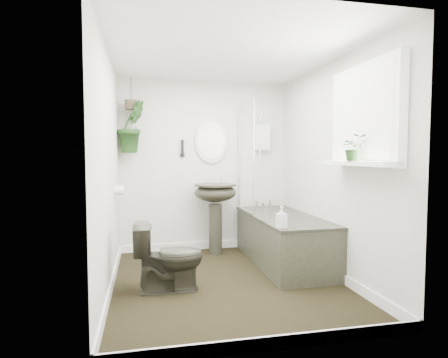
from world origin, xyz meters
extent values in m
cube|color=black|center=(0.00, 0.00, -0.01)|extent=(2.30, 2.80, 0.02)
cube|color=white|center=(0.00, 0.00, 2.31)|extent=(2.30, 2.80, 0.02)
cube|color=silver|center=(0.00, 1.41, 1.15)|extent=(2.30, 0.02, 2.30)
cube|color=silver|center=(0.00, -1.41, 1.15)|extent=(2.30, 0.02, 2.30)
cube|color=silver|center=(-1.16, 0.00, 1.15)|extent=(0.02, 2.80, 2.30)
cube|color=silver|center=(1.16, 0.00, 1.15)|extent=(0.02, 2.80, 2.30)
cube|color=white|center=(0.00, 0.00, 0.05)|extent=(2.30, 2.80, 0.10)
cube|color=white|center=(0.80, 1.34, 1.55)|extent=(0.20, 0.10, 0.35)
ellipsoid|color=beige|center=(0.09, 1.37, 1.50)|extent=(0.46, 0.03, 0.62)
cylinder|color=black|center=(-0.31, 1.36, 1.40)|extent=(0.04, 0.04, 0.22)
cylinder|color=white|center=(-1.10, 0.70, 0.90)|extent=(0.11, 0.11, 0.11)
cube|color=white|center=(1.09, -0.70, 1.65)|extent=(0.08, 1.00, 0.90)
cube|color=white|center=(1.02, -0.70, 1.23)|extent=(0.18, 1.00, 0.04)
cube|color=white|center=(1.04, -0.70, 1.65)|extent=(0.01, 0.86, 0.76)
imported|color=#28271E|center=(-0.60, -0.13, 0.33)|extent=(0.66, 0.39, 0.66)
imported|color=black|center=(0.97, -0.73, 1.37)|extent=(0.26, 0.24, 0.23)
imported|color=black|center=(-0.97, 1.25, 1.66)|extent=(0.47, 0.45, 0.67)
imported|color=black|center=(0.51, -0.20, 0.69)|extent=(0.10, 0.11, 0.21)
cylinder|color=#483B2B|center=(-0.97, 1.25, 1.94)|extent=(0.16, 0.16, 0.12)
camera|label=1|loc=(-0.82, -3.68, 1.30)|focal=30.00mm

